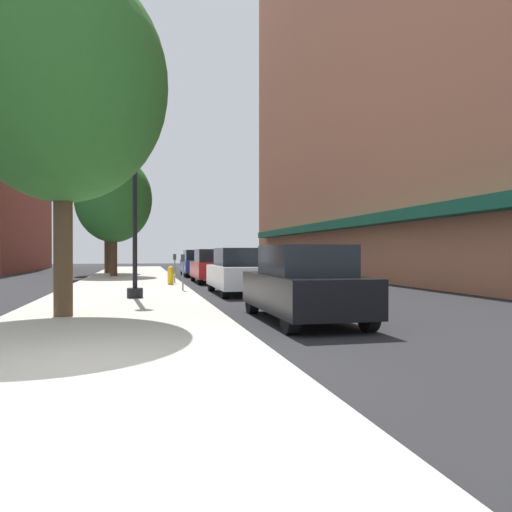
# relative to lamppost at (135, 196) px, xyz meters

# --- Properties ---
(ground_plane) EXTENTS (90.00, 90.00, 0.00)m
(ground_plane) POSITION_rel_lamppost_xyz_m (3.62, 8.74, -3.20)
(ground_plane) COLOR #232326
(sidewalk_slab) EXTENTS (4.80, 50.00, 0.12)m
(sidewalk_slab) POSITION_rel_lamppost_xyz_m (-0.38, 9.74, -3.14)
(sidewalk_slab) COLOR #B7B2A8
(sidewalk_slab) RESTS_ON ground
(building_right_brick) EXTENTS (6.80, 40.00, 27.30)m
(building_right_brick) POSITION_rel_lamppost_xyz_m (14.61, 12.74, 10.42)
(building_right_brick) COLOR #9E6047
(building_right_brick) RESTS_ON ground
(lamppost) EXTENTS (0.48, 0.48, 5.90)m
(lamppost) POSITION_rel_lamppost_xyz_m (0.00, 0.00, 0.00)
(lamppost) COLOR black
(lamppost) RESTS_ON sidewalk_slab
(fire_hydrant) EXTENTS (0.33, 0.26, 0.79)m
(fire_hydrant) POSITION_rel_lamppost_xyz_m (1.43, 6.22, -2.68)
(fire_hydrant) COLOR gold
(fire_hydrant) RESTS_ON sidewalk_slab
(parking_meter_near) EXTENTS (0.14, 0.09, 1.31)m
(parking_meter_near) POSITION_rel_lamppost_xyz_m (1.67, 2.75, -2.25)
(parking_meter_near) COLOR slate
(parking_meter_near) RESTS_ON sidewalk_slab
(parking_meter_far) EXTENTS (0.14, 0.09, 1.31)m
(parking_meter_far) POSITION_rel_lamppost_xyz_m (1.67, 7.30, -2.25)
(parking_meter_far) COLOR slate
(parking_meter_far) RESTS_ON sidewalk_slab
(tree_near) EXTENTS (3.98, 3.98, 7.11)m
(tree_near) POSITION_rel_lamppost_xyz_m (-2.03, 19.41, 1.71)
(tree_near) COLOR #422D1E
(tree_near) RESTS_ON sidewalk_slab
(tree_mid) EXTENTS (4.52, 4.52, 7.67)m
(tree_mid) POSITION_rel_lamppost_xyz_m (-1.47, -4.10, 1.97)
(tree_mid) COLOR #4C3823
(tree_mid) RESTS_ON sidewalk_slab
(tree_far) EXTENTS (4.42, 4.42, 7.06)m
(tree_far) POSITION_rel_lamppost_xyz_m (-1.38, 14.75, 1.42)
(tree_far) COLOR #422D1E
(tree_far) RESTS_ON sidewalk_slab
(car_black) EXTENTS (1.80, 4.30, 1.66)m
(car_black) POSITION_rel_lamppost_xyz_m (3.62, -5.30, -2.39)
(car_black) COLOR black
(car_black) RESTS_ON ground
(car_white) EXTENTS (1.80, 4.30, 1.66)m
(car_white) POSITION_rel_lamppost_xyz_m (3.62, 2.00, -2.39)
(car_white) COLOR black
(car_white) RESTS_ON ground
(car_red) EXTENTS (1.80, 4.30, 1.66)m
(car_red) POSITION_rel_lamppost_xyz_m (3.62, 9.00, -2.39)
(car_red) COLOR black
(car_red) RESTS_ON ground
(car_blue) EXTENTS (1.80, 4.30, 1.66)m
(car_blue) POSITION_rel_lamppost_xyz_m (3.62, 15.92, -2.39)
(car_blue) COLOR black
(car_blue) RESTS_ON ground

